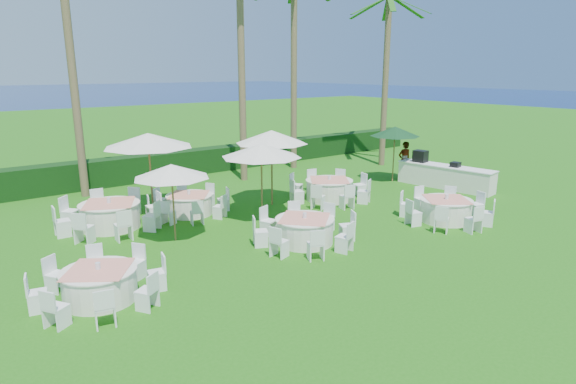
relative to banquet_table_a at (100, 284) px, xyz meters
The scene contains 19 objects.
ground 6.12m from the banquet_table_a, ahead, with size 120.00×120.00×0.00m, color #1F6311.
hedge 12.68m from the banquet_table_a, 61.50° to the left, with size 34.00×1.00×1.20m, color black.
banquet_table_a is the anchor object (origin of this frame).
banquet_table_b 6.00m from the banquet_table_a, ahead, with size 3.04×3.04×0.94m.
banquet_table_c 11.29m from the banquet_table_a, ahead, with size 3.06×3.06×0.93m.
banquet_table_d 5.34m from the banquet_table_a, 69.99° to the left, with size 3.38×3.38×1.02m.
banquet_table_e 6.67m from the banquet_table_a, 46.66° to the left, with size 2.88×2.88×0.89m.
banquet_table_f 10.45m from the banquet_table_a, 18.41° to the left, with size 3.26×3.26×0.99m.
umbrella_a 4.36m from the banquet_table_a, 41.10° to the left, with size 2.27×2.27×2.36m.
umbrella_b 7.21m from the banquet_table_a, 23.79° to the left, with size 2.74×2.74×2.65m.
umbrella_c 7.30m from the banquet_table_a, 58.43° to the left, with size 3.15×3.15×2.89m.
umbrella_d 8.97m from the banquet_table_a, 28.02° to the left, with size 2.73×2.73×2.87m.
umbrella_green 15.11m from the banquet_table_a, 15.22° to the left, with size 2.26×2.26×2.55m.
buffet_table 15.42m from the banquet_table_a, ahead, with size 1.52×4.34×1.51m.
staff_person 15.83m from the banquet_table_a, 14.63° to the left, with size 0.65×0.43×1.78m, color gray.
palm_b 11.27m from the banquet_table_a, 76.74° to the left, with size 4.19×4.39×9.88m.
palm_c 13.80m from the banquet_table_a, 42.64° to the left, with size 4.37×4.25×11.83m.
palm_d 16.53m from the banquet_table_a, 35.99° to the left, with size 4.41×4.04×9.46m.
palm_e 18.96m from the banquet_table_a, 22.20° to the left, with size 4.35×4.29×8.66m.
Camera 1 is at (-8.72, -9.63, 5.06)m, focal length 30.00 mm.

